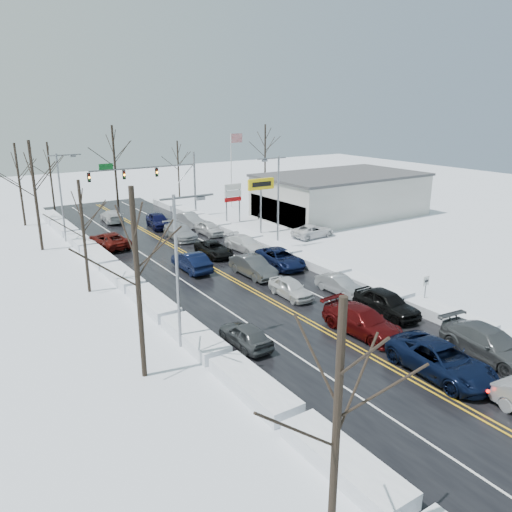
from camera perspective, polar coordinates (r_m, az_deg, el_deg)
ground at (r=37.14m, az=0.76°, el=-4.61°), size 160.00×160.00×0.00m
road_surface at (r=38.70m, az=-0.89°, el=-3.69°), size 14.00×84.00×0.01m
snow_bank_left at (r=35.53m, az=-11.37°, el=-5.99°), size 1.75×72.00×0.76m
snow_bank_right at (r=43.00m, az=7.71°, el=-1.71°), size 1.75×72.00×0.76m
traffic_signal_mast at (r=61.57m, az=-11.31°, el=9.02°), size 13.28×0.39×8.00m
tires_plus_sign at (r=54.36m, az=0.57°, el=7.80°), size 3.20×0.34×6.00m
used_vehicles_sign at (r=59.66m, az=-2.66°, el=6.98°), size 2.20×0.22×4.65m
speed_limit_sign at (r=36.42m, az=18.83°, el=-3.26°), size 0.55×0.09×2.35m
flagpole at (r=68.46m, az=-2.73°, el=10.47°), size 1.87×1.20×10.00m
dealership_building at (r=64.56m, az=9.63°, el=6.93°), size 20.40×12.40×5.30m
streetlight_ne at (r=48.21m, az=2.36°, el=6.99°), size 3.20×0.25×9.00m
streetlight_sw at (r=28.24m, az=-8.69°, el=-0.42°), size 3.20×0.25×9.00m
streetlight_nw at (r=54.42m, az=-21.25°, el=7.01°), size 3.20×0.25×9.00m
tree_left_a at (r=14.07m, az=9.41°, el=-14.91°), size 3.60×3.60×9.00m
tree_left_b at (r=24.86m, az=-13.62°, el=0.91°), size 4.00×4.00×10.00m
tree_left_c at (r=38.46m, az=-19.30°, el=4.44°), size 3.40×3.40×8.50m
tree_left_d at (r=51.67m, az=-24.16°, el=8.48°), size 4.20×4.20×10.50m
tree_left_e at (r=63.60m, az=-25.60°, el=9.00°), size 3.80×3.80×9.50m
tree_far_b at (r=71.28m, az=-22.56°, el=9.77°), size 3.60×3.60×9.00m
tree_far_c at (r=71.16m, az=-15.95°, el=11.53°), size 4.40×4.40×11.00m
tree_far_d at (r=76.28m, az=-8.92°, el=10.97°), size 3.40×3.40×8.50m
tree_far_e at (r=84.42m, az=1.05°, el=12.68°), size 4.20×4.20×10.50m
queued_car_2 at (r=28.74m, az=20.25°, el=-12.56°), size 3.11×6.19×1.68m
queued_car_3 at (r=32.10m, az=11.98°, el=-8.60°), size 2.62×5.80×1.65m
queued_car_4 at (r=37.09m, az=3.96°, el=-4.68°), size 1.76×4.16×1.40m
queued_car_5 at (r=41.41m, az=-0.33°, el=-2.29°), size 1.86×5.05×1.65m
queued_car_6 at (r=47.02m, az=-4.80°, el=0.03°), size 2.44×4.95×1.35m
queued_car_7 at (r=53.41m, az=-8.64°, el=1.96°), size 2.41×5.52×1.58m
queued_car_8 at (r=58.62m, az=-11.06°, el=3.18°), size 2.65×5.25×1.72m
queued_car_11 at (r=31.43m, az=24.96°, el=-10.50°), size 3.00×6.13×1.71m
queued_car_12 at (r=35.16m, az=14.60°, el=-6.47°), size 2.08×5.01×1.70m
queued_car_13 at (r=38.27m, az=9.45°, el=-4.18°), size 1.58×4.09×1.33m
queued_car_14 at (r=43.85m, az=2.79°, el=-1.20°), size 2.93×5.68×1.53m
queued_car_15 at (r=48.39m, az=-1.23°, el=0.58°), size 2.51×5.16×1.45m
queued_car_16 at (r=54.68m, az=-5.37°, el=2.44°), size 1.88×4.35×1.46m
queued_car_17 at (r=58.88m, az=-7.55°, el=3.42°), size 1.84×4.69×1.52m
oncoming_car_0 at (r=43.09m, az=-7.35°, el=-1.65°), size 1.76×4.94×1.62m
oncoming_car_1 at (r=51.69m, az=-16.40°, el=0.95°), size 3.26×5.83×1.54m
oncoming_car_2 at (r=62.86m, az=-16.12°, el=3.76°), size 2.41×5.19×1.47m
oncoming_car_3 at (r=29.93m, az=-1.22°, el=-10.18°), size 1.70×4.14×1.40m
parked_car_0 at (r=53.82m, az=6.52°, el=2.16°), size 4.99×2.48×1.36m
parked_car_1 at (r=57.89m, az=6.59°, el=3.22°), size 2.76×5.35×1.48m
parked_car_2 at (r=63.29m, az=0.43°, el=4.51°), size 2.06×4.14×1.36m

